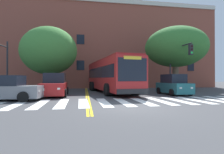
# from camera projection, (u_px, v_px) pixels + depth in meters

# --- Properties ---
(ground_plane) EXTENTS (120.00, 120.00, 0.00)m
(ground_plane) POSITION_uv_depth(u_px,v_px,m) (131.00, 107.00, 8.93)
(ground_plane) COLOR #424244
(crosswalk) EXTENTS (16.80, 4.57, 0.01)m
(crosswalk) POSITION_uv_depth(u_px,v_px,m) (133.00, 101.00, 11.11)
(crosswalk) COLOR white
(crosswalk) RESTS_ON ground
(lane_line_yellow_inner) EXTENTS (0.12, 36.00, 0.01)m
(lane_line_yellow_inner) POSITION_uv_depth(u_px,v_px,m) (86.00, 89.00, 24.50)
(lane_line_yellow_inner) COLOR gold
(lane_line_yellow_inner) RESTS_ON ground
(lane_line_yellow_outer) EXTENTS (0.12, 36.00, 0.01)m
(lane_line_yellow_outer) POSITION_uv_depth(u_px,v_px,m) (87.00, 89.00, 24.52)
(lane_line_yellow_outer) COLOR gold
(lane_line_yellow_outer) RESTS_ON ground
(city_bus) EXTENTS (4.17, 11.94, 3.37)m
(city_bus) POSITION_uv_depth(u_px,v_px,m) (110.00, 75.00, 18.28)
(city_bus) COLOR #B22323
(city_bus) RESTS_ON ground
(car_red_near_lane) EXTENTS (2.22, 4.81, 1.91)m
(car_red_near_lane) POSITION_uv_depth(u_px,v_px,m) (55.00, 86.00, 14.81)
(car_red_near_lane) COLOR #AD1E1E
(car_red_near_lane) RESTS_ON ground
(car_teal_far_lane) EXTENTS (2.07, 3.87, 1.85)m
(car_teal_far_lane) POSITION_uv_depth(u_px,v_px,m) (173.00, 85.00, 15.92)
(car_teal_far_lane) COLOR #236B70
(car_teal_far_lane) RESTS_ON ground
(car_tan_behind_bus) EXTENTS (2.28, 4.71, 1.94)m
(car_tan_behind_bus) POSITION_uv_depth(u_px,v_px,m) (96.00, 82.00, 28.92)
(car_tan_behind_bus) COLOR tan
(car_tan_behind_bus) RESTS_ON ground
(car_grey_cross_street) EXTENTS (4.50, 2.23, 1.68)m
(car_grey_cross_street) POSITION_uv_depth(u_px,v_px,m) (7.00, 89.00, 11.57)
(car_grey_cross_street) COLOR slate
(car_grey_cross_street) RESTS_ON ground
(traffic_light_near_corner) EXTENTS (0.55, 3.71, 5.31)m
(traffic_light_near_corner) POSITION_uv_depth(u_px,v_px,m) (178.00, 59.00, 18.33)
(traffic_light_near_corner) COLOR #28282D
(traffic_light_near_corner) RESTS_ON ground
(street_tree_curbside_large) EXTENTS (9.92, 9.85, 7.64)m
(street_tree_curbside_large) POSITION_uv_depth(u_px,v_px,m) (175.00, 47.00, 20.96)
(street_tree_curbside_large) COLOR brown
(street_tree_curbside_large) RESTS_ON ground
(street_tree_curbside_small) EXTENTS (7.88, 7.52, 7.27)m
(street_tree_curbside_small) POSITION_uv_depth(u_px,v_px,m) (49.00, 51.00, 19.66)
(street_tree_curbside_small) COLOR brown
(street_tree_curbside_small) RESTS_ON ground
(building_facade) EXTENTS (43.84, 6.98, 13.54)m
(building_facade) POSITION_uv_depth(u_px,v_px,m) (81.00, 46.00, 28.86)
(building_facade) COLOR brown
(building_facade) RESTS_ON ground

